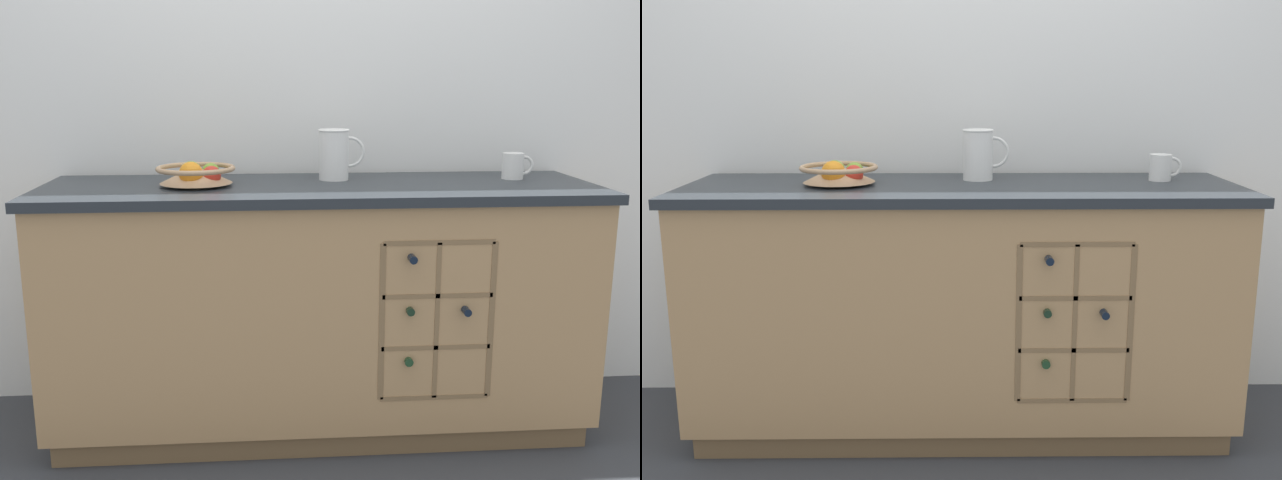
{
  "view_description": "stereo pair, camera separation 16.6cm",
  "coord_description": "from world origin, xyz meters",
  "views": [
    {
      "loc": [
        -0.2,
        -2.55,
        1.32
      ],
      "look_at": [
        0.0,
        0.0,
        0.73
      ],
      "focal_mm": 40.0,
      "sensor_mm": 36.0,
      "label": 1
    },
    {
      "loc": [
        -0.03,
        -2.56,
        1.32
      ],
      "look_at": [
        0.0,
        0.0,
        0.73
      ],
      "focal_mm": 40.0,
      "sensor_mm": 36.0,
      "label": 2
    }
  ],
  "objects": [
    {
      "name": "back_wall",
      "position": [
        0.0,
        0.36,
        1.27
      ],
      "size": [
        4.4,
        0.06,
        2.55
      ],
      "primitive_type": "cube",
      "color": "white",
      "rests_on": "ground_plane"
    },
    {
      "name": "ground_plane",
      "position": [
        0.0,
        0.0,
        0.0
      ],
      "size": [
        14.0,
        14.0,
        0.0
      ],
      "primitive_type": "plane",
      "color": "#383A3F"
    },
    {
      "name": "fruit_bowl",
      "position": [
        -0.44,
        0.0,
        0.98
      ],
      "size": [
        0.28,
        0.28,
        0.09
      ],
      "color": "tan",
      "rests_on": "kitchen_island"
    },
    {
      "name": "kitchen_island",
      "position": [
        0.0,
        -0.0,
        0.48
      ],
      "size": [
        2.01,
        0.65,
        0.94
      ],
      "color": "brown",
      "rests_on": "ground_plane"
    },
    {
      "name": "ceramic_mug",
      "position": [
        0.75,
        0.09,
        0.99
      ],
      "size": [
        0.12,
        0.08,
        0.1
      ],
      "color": "white",
      "rests_on": "kitchen_island"
    },
    {
      "name": "white_pitcher",
      "position": [
        0.07,
        0.12,
        1.04
      ],
      "size": [
        0.18,
        0.12,
        0.19
      ],
      "color": "white",
      "rests_on": "kitchen_island"
    }
  ]
}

